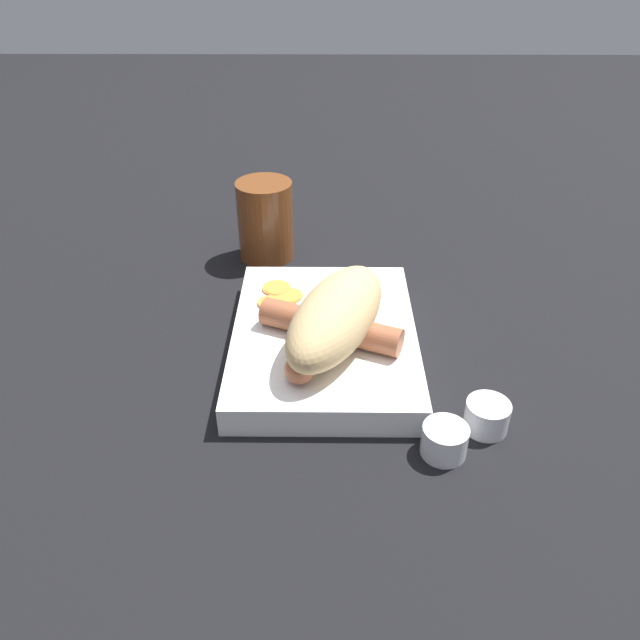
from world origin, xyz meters
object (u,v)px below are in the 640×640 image
bread_roll (331,316)px  drink_glass (262,221)px  condiment_cup_near (439,442)px  food_tray (320,340)px  condiment_cup_far (481,417)px  sausage (325,326)px

bread_roll → drink_glass: drink_glass is taller
drink_glass → condiment_cup_near: bearing=27.0°
food_tray → condiment_cup_far: bearing=52.1°
food_tray → condiment_cup_near: 0.18m
bread_roll → sausage: bearing=-136.9°
condiment_cup_near → condiment_cup_far: bearing=125.6°
food_tray → condiment_cup_far: 0.19m
bread_roll → drink_glass: size_ratio=1.84×
food_tray → bread_roll: 0.05m
sausage → condiment_cup_far: 0.18m
drink_glass → bread_roll: bearing=20.7°
condiment_cup_near → drink_glass: 0.41m
condiment_cup_near → condiment_cup_far: same height
drink_glass → sausage: bearing=20.0°
bread_roll → condiment_cup_far: (0.09, 0.14, -0.05)m
sausage → condiment_cup_far: bearing=55.6°
condiment_cup_near → drink_glass: size_ratio=0.39×
sausage → condiment_cup_far: sausage is taller
condiment_cup_far → drink_glass: bearing=-145.4°
sausage → condiment_cup_near: sausage is taller
food_tray → drink_glass: bearing=-159.8°
sausage → bread_roll: bearing=43.1°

